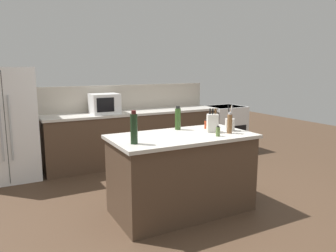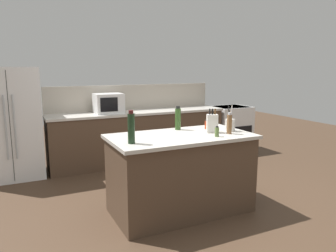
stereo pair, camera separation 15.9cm
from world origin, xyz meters
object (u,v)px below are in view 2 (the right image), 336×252
at_px(range_oven, 230,128).
at_px(microwave, 109,103).
at_px(refrigerator, 10,123).
at_px(knife_block, 212,123).
at_px(wine_bottle, 131,128).
at_px(spice_jar_paprika, 207,125).
at_px(utensil_crock, 230,125).
at_px(spice_jar_oregano, 217,132).
at_px(olive_oil_bottle, 178,119).
at_px(pepper_grinder, 229,124).

height_order(range_oven, microwave, microwave).
height_order(refrigerator, knife_block, refrigerator).
height_order(range_oven, knife_block, knife_block).
bearing_deg(range_oven, wine_bottle, -141.87).
xyz_separation_m(refrigerator, spice_jar_paprika, (2.28, -2.05, 0.13)).
relative_size(range_oven, microwave, 1.93).
distance_m(utensil_crock, spice_jar_oregano, 0.39).
bearing_deg(knife_block, spice_jar_oregano, -85.62).
bearing_deg(range_oven, olive_oil_bottle, -139.61).
distance_m(olive_oil_bottle, pepper_grinder, 0.66).
height_order(refrigerator, range_oven, refrigerator).
relative_size(range_oven, spice_jar_oregano, 7.57).
bearing_deg(refrigerator, microwave, -1.89).
bearing_deg(utensil_crock, microwave, 112.03).
distance_m(knife_block, olive_oil_bottle, 0.45).
bearing_deg(utensil_crock, spice_jar_paprika, 126.34).
xyz_separation_m(microwave, pepper_grinder, (0.80, -2.38, -0.05)).
bearing_deg(pepper_grinder, wine_bottle, 178.88).
distance_m(range_oven, wine_bottle, 3.87).
bearing_deg(microwave, spice_jar_paprika, -70.03).
height_order(knife_block, utensil_crock, utensil_crock).
bearing_deg(refrigerator, pepper_grinder, -45.90).
distance_m(microwave, wine_bottle, 2.39).
relative_size(utensil_crock, wine_bottle, 0.92).
relative_size(microwave, spice_jar_paprika, 4.02).
bearing_deg(range_oven, knife_block, -130.83).
xyz_separation_m(range_oven, utensil_crock, (-1.67, -2.25, 0.56)).
bearing_deg(refrigerator, wine_bottle, -64.71).
distance_m(utensil_crock, wine_bottle, 1.33).
relative_size(olive_oil_bottle, spice_jar_oregano, 2.48).
xyz_separation_m(olive_oil_bottle, spice_jar_oregano, (0.20, -0.57, -0.09)).
distance_m(pepper_grinder, spice_jar_paprika, 0.39).
distance_m(range_oven, pepper_grinder, 3.03).
height_order(range_oven, spice_jar_paprika, spice_jar_paprika).
bearing_deg(microwave, utensil_crock, -67.97).
height_order(range_oven, spice_jar_oregano, spice_jar_oregano).
bearing_deg(wine_bottle, knife_block, 6.97).
distance_m(refrigerator, knife_block, 3.18).
relative_size(pepper_grinder, spice_jar_paprika, 2.14).
relative_size(refrigerator, pepper_grinder, 6.81).
bearing_deg(microwave, refrigerator, 178.11).
height_order(microwave, olive_oil_bottle, microwave).
height_order(knife_block, pepper_grinder, knife_block).
relative_size(knife_block, utensil_crock, 0.91).
bearing_deg(olive_oil_bottle, spice_jar_paprika, -18.60).
xyz_separation_m(wine_bottle, spice_jar_oregano, (0.99, -0.10, -0.11)).
height_order(utensil_crock, wine_bottle, wine_bottle).
distance_m(olive_oil_bottle, spice_jar_oregano, 0.61).
relative_size(knife_block, wine_bottle, 0.83).
bearing_deg(spice_jar_paprika, knife_block, -105.98).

